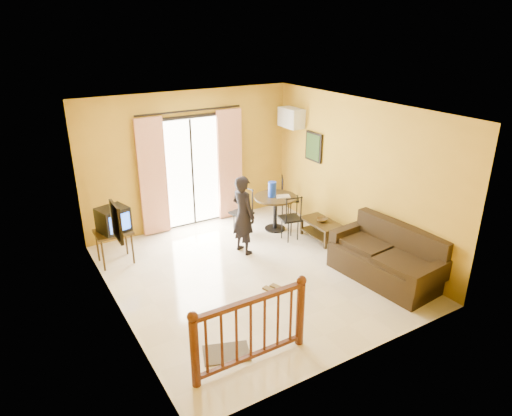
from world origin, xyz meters
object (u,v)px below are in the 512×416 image
television (113,219)px  standing_person (243,215)px  coffee_table (321,227)px  dining_table (275,203)px  sofa (387,259)px

television → standing_person: standing_person is taller
coffee_table → standing_person: standing_person is taller
dining_table → standing_person: bearing=-153.1°
television → coffee_table: television is taller
television → sofa: television is taller
dining_table → coffee_table: dining_table is taller
television → standing_person: 2.29m
sofa → dining_table: bearing=96.2°
dining_table → coffee_table: 1.06m
dining_table → standing_person: 1.20m
dining_table → sofa: sofa is taller
coffee_table → sofa: (0.01, -1.75, 0.09)m
television → dining_table: bearing=-20.5°
television → standing_person: bearing=-36.3°
television → coffee_table: bearing=-32.6°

